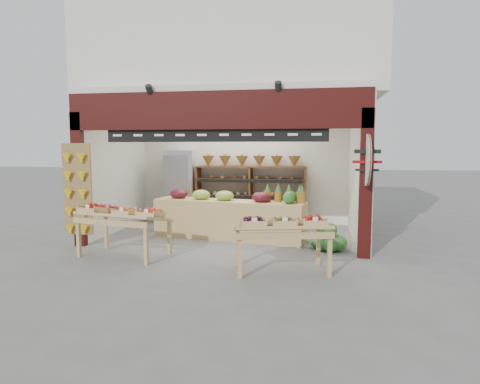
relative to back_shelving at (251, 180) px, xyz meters
name	(u,v)px	position (x,y,z in m)	size (l,w,h in m)	color
ground	(226,240)	(-0.24, -1.95, -1.13)	(60.00, 60.00, 0.00)	slate
shop_structure	(239,66)	(-0.24, -0.34, 2.79)	(6.36, 5.12, 5.40)	silver
banana_board	(77,191)	(-2.97, -3.12, -0.02)	(0.60, 0.15, 1.80)	#9A7946
gift_sign	(367,160)	(2.51, -3.10, 0.62)	(0.04, 0.93, 0.92)	silver
back_shelving	(251,180)	(0.00, 0.00, 0.00)	(2.82, 0.46, 1.76)	brown
refrigerator	(181,187)	(-1.83, -0.12, -0.19)	(0.74, 0.74, 1.89)	silver
cardboard_stack	(182,220)	(-1.54, -0.92, -0.91)	(0.99, 0.79, 0.60)	beige
mid_counter	(228,218)	(-0.21, -1.83, -0.68)	(3.38, 1.21, 1.05)	tan
display_table_left	(121,214)	(-1.86, -3.55, -0.38)	(1.69, 1.15, 0.99)	tan
display_table_right	(282,225)	(1.12, -4.09, -0.39)	(1.63, 1.14, 0.96)	tan
watermelon_pile	(329,240)	(1.91, -2.47, -0.94)	(0.71, 0.68, 0.52)	#1B511E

